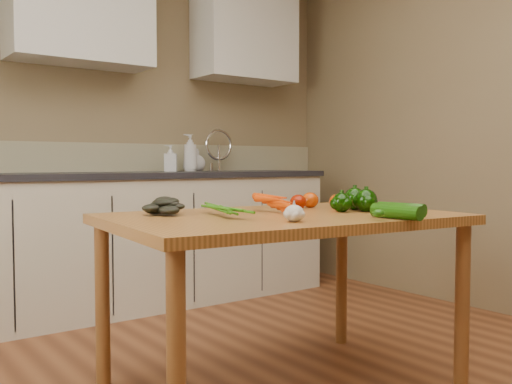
{
  "coord_description": "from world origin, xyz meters",
  "views": [
    {
      "loc": [
        -1.4,
        -1.34,
        0.97
      ],
      "look_at": [
        0.13,
        0.74,
        0.83
      ],
      "focal_mm": 40.0,
      "sensor_mm": 36.0,
      "label": 1
    }
  ],
  "objects_px": {
    "table": "(282,234)",
    "soap_bottle_b": "(171,158)",
    "tomato_c": "(337,201)",
    "garlic_bulb": "(294,213)",
    "pepper_a": "(342,203)",
    "carrot_bunch": "(260,206)",
    "pepper_c": "(366,201)",
    "zucchini_b": "(397,212)",
    "pepper_b": "(355,199)",
    "soap_bottle_c": "(197,160)",
    "leafy_greens": "(167,202)",
    "tomato_a": "(298,202)",
    "soap_bottle_a": "(190,153)",
    "tomato_b": "(310,200)",
    "zucchini_a": "(401,209)"
  },
  "relations": [
    {
      "from": "table",
      "to": "soap_bottle_b",
      "type": "relative_size",
      "value": 7.86
    },
    {
      "from": "tomato_c",
      "to": "garlic_bulb",
      "type": "bearing_deg",
      "value": -148.31
    },
    {
      "from": "pepper_a",
      "to": "carrot_bunch",
      "type": "bearing_deg",
      "value": 158.32
    },
    {
      "from": "pepper_c",
      "to": "tomato_c",
      "type": "distance_m",
      "value": 0.2
    },
    {
      "from": "soap_bottle_b",
      "to": "zucchini_b",
      "type": "height_order",
      "value": "soap_bottle_b"
    },
    {
      "from": "soap_bottle_b",
      "to": "zucchini_b",
      "type": "distance_m",
      "value": 2.21
    },
    {
      "from": "pepper_b",
      "to": "soap_bottle_b",
      "type": "bearing_deg",
      "value": 89.39
    },
    {
      "from": "table",
      "to": "pepper_a",
      "type": "xyz_separation_m",
      "value": [
        0.27,
        -0.07,
        0.12
      ]
    },
    {
      "from": "soap_bottle_b",
      "to": "pepper_b",
      "type": "distance_m",
      "value": 1.81
    },
    {
      "from": "soap_bottle_c",
      "to": "leafy_greens",
      "type": "bearing_deg",
      "value": -81.83
    },
    {
      "from": "table",
      "to": "carrot_bunch",
      "type": "xyz_separation_m",
      "value": [
        -0.07,
        0.06,
        0.12
      ]
    },
    {
      "from": "pepper_b",
      "to": "tomato_a",
      "type": "xyz_separation_m",
      "value": [
        -0.21,
        0.15,
        -0.01
      ]
    },
    {
      "from": "soap_bottle_a",
      "to": "pepper_b",
      "type": "distance_m",
      "value": 1.82
    },
    {
      "from": "garlic_bulb",
      "to": "pepper_a",
      "type": "bearing_deg",
      "value": 23.76
    },
    {
      "from": "tomato_a",
      "to": "table",
      "type": "bearing_deg",
      "value": -146.67
    },
    {
      "from": "tomato_b",
      "to": "zucchini_a",
      "type": "bearing_deg",
      "value": -87.76
    },
    {
      "from": "pepper_b",
      "to": "tomato_c",
      "type": "bearing_deg",
      "value": 103.31
    },
    {
      "from": "leafy_greens",
      "to": "zucchini_b",
      "type": "bearing_deg",
      "value": -47.93
    },
    {
      "from": "soap_bottle_c",
      "to": "zucchini_a",
      "type": "distance_m",
      "value": 2.24
    },
    {
      "from": "carrot_bunch",
      "to": "tomato_c",
      "type": "height_order",
      "value": "carrot_bunch"
    },
    {
      "from": "soap_bottle_a",
      "to": "tomato_a",
      "type": "relative_size",
      "value": 3.58
    },
    {
      "from": "soap_bottle_a",
      "to": "tomato_a",
      "type": "xyz_separation_m",
      "value": [
        -0.39,
        -1.64,
        -0.25
      ]
    },
    {
      "from": "table",
      "to": "tomato_b",
      "type": "bearing_deg",
      "value": 35.21
    },
    {
      "from": "leafy_greens",
      "to": "pepper_c",
      "type": "xyz_separation_m",
      "value": [
        0.76,
        -0.39,
        -0.0
      ]
    },
    {
      "from": "tomato_c",
      "to": "zucchini_b",
      "type": "xyz_separation_m",
      "value": [
        -0.17,
        -0.49,
        -0.0
      ]
    },
    {
      "from": "soap_bottle_b",
      "to": "pepper_b",
      "type": "xyz_separation_m",
      "value": [
        -0.02,
        -1.79,
        -0.19
      ]
    },
    {
      "from": "soap_bottle_b",
      "to": "carrot_bunch",
      "type": "relative_size",
      "value": 0.72
    },
    {
      "from": "garlic_bulb",
      "to": "tomato_a",
      "type": "xyz_separation_m",
      "value": [
        0.36,
        0.39,
        0.0
      ]
    },
    {
      "from": "pepper_a",
      "to": "zucchini_b",
      "type": "height_order",
      "value": "pepper_a"
    },
    {
      "from": "tomato_b",
      "to": "soap_bottle_b",
      "type": "bearing_deg",
      "value": 85.99
    },
    {
      "from": "table",
      "to": "zucchini_b",
      "type": "bearing_deg",
      "value": -56.14
    },
    {
      "from": "garlic_bulb",
      "to": "tomato_b",
      "type": "height_order",
      "value": "tomato_b"
    },
    {
      "from": "table",
      "to": "leafy_greens",
      "type": "height_order",
      "value": "leafy_greens"
    },
    {
      "from": "carrot_bunch",
      "to": "zucchini_a",
      "type": "xyz_separation_m",
      "value": [
        0.4,
        -0.4,
        -0.01
      ]
    },
    {
      "from": "pepper_b",
      "to": "pepper_a",
      "type": "bearing_deg",
      "value": -158.13
    },
    {
      "from": "soap_bottle_a",
      "to": "pepper_c",
      "type": "height_order",
      "value": "soap_bottle_a"
    },
    {
      "from": "soap_bottle_a",
      "to": "tomato_b",
      "type": "bearing_deg",
      "value": -6.41
    },
    {
      "from": "pepper_c",
      "to": "tomato_b",
      "type": "height_order",
      "value": "pepper_c"
    },
    {
      "from": "table",
      "to": "soap_bottle_a",
      "type": "bearing_deg",
      "value": 77.21
    },
    {
      "from": "zucchini_a",
      "to": "table",
      "type": "bearing_deg",
      "value": 134.72
    },
    {
      "from": "soap_bottle_b",
      "to": "garlic_bulb",
      "type": "bearing_deg",
      "value": 16.96
    },
    {
      "from": "tomato_a",
      "to": "carrot_bunch",
      "type": "bearing_deg",
      "value": -165.26
    },
    {
      "from": "table",
      "to": "pepper_c",
      "type": "relative_size",
      "value": 15.29
    },
    {
      "from": "carrot_bunch",
      "to": "garlic_bulb",
      "type": "distance_m",
      "value": 0.33
    },
    {
      "from": "table",
      "to": "tomato_b",
      "type": "height_order",
      "value": "tomato_b"
    },
    {
      "from": "soap_bottle_a",
      "to": "soap_bottle_c",
      "type": "relative_size",
      "value": 1.61
    },
    {
      "from": "soap_bottle_c",
      "to": "pepper_a",
      "type": "xyz_separation_m",
      "value": [
        -0.42,
        -1.94,
        -0.19
      ]
    },
    {
      "from": "soap_bottle_c",
      "to": "carrot_bunch",
      "type": "height_order",
      "value": "soap_bottle_c"
    },
    {
      "from": "soap_bottle_a",
      "to": "tomato_b",
      "type": "height_order",
      "value": "soap_bottle_a"
    },
    {
      "from": "tomato_c",
      "to": "soap_bottle_b",
      "type": "bearing_deg",
      "value": 88.63
    }
  ]
}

